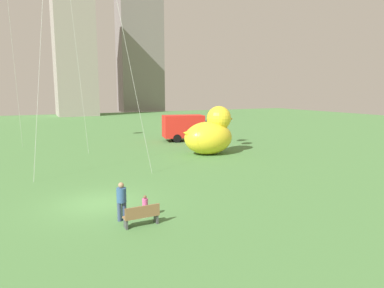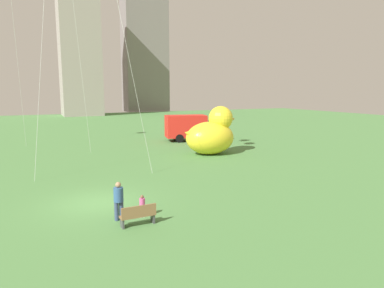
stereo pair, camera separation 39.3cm
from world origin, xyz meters
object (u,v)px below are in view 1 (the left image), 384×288
(park_bench, at_px, (142,215))
(box_truck, at_px, (189,128))
(person_child, at_px, (145,205))
(person_adult, at_px, (122,200))
(giant_inflatable_duck, at_px, (210,134))

(park_bench, bearing_deg, box_truck, 59.66)
(park_bench, bearing_deg, person_child, 62.94)
(park_bench, distance_m, box_truck, 24.62)
(person_adult, bearing_deg, park_bench, -59.54)
(person_child, bearing_deg, giant_inflatable_duck, 50.44)
(person_child, relative_size, giant_inflatable_duck, 0.20)
(park_bench, xyz_separation_m, person_adult, (-0.57, 0.97, 0.47))
(person_child, xyz_separation_m, giant_inflatable_duck, (10.10, 12.23, 1.23))
(person_child, distance_m, giant_inflatable_duck, 15.91)
(person_adult, height_order, giant_inflatable_duck, giant_inflatable_duck)
(giant_inflatable_duck, relative_size, box_truck, 0.79)
(park_bench, xyz_separation_m, person_child, (0.44, 0.86, 0.09))
(person_adult, xyz_separation_m, box_truck, (13.00, 20.26, 0.51))
(park_bench, height_order, giant_inflatable_duck, giant_inflatable_duck)
(person_adult, relative_size, giant_inflatable_duck, 0.33)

